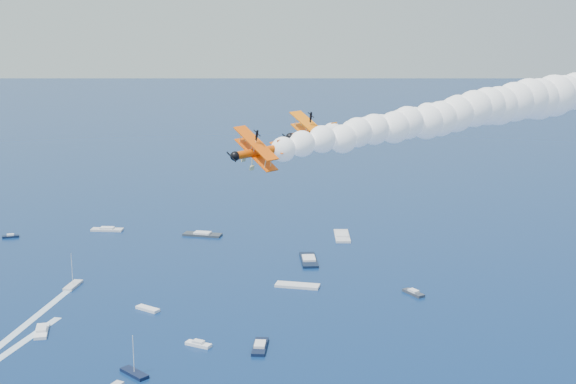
{
  "coord_description": "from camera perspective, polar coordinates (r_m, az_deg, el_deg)",
  "views": [
    {
      "loc": [
        -7.43,
        -76.19,
        69.21
      ],
      "look_at": [
        0.58,
        12.53,
        49.66
      ],
      "focal_mm": 47.83,
      "sensor_mm": 36.0,
      "label": 1
    }
  ],
  "objects": [
    {
      "name": "boat_wakes",
      "position": [
        188.5,
        -19.04,
        -9.87
      ],
      "size": [
        14.19,
        55.31,
        0.04
      ],
      "color": "white",
      "rests_on": "ground"
    },
    {
      "name": "smoke_trail_trail",
      "position": [
        95.92,
        10.78,
        5.38
      ],
      "size": [
        52.03,
        44.38,
        9.53
      ],
      "primitive_type": null,
      "rotation": [
        0.0,
        0.0,
        3.63
      ],
      "color": "white"
    },
    {
      "name": "smoke_trail_lead",
      "position": [
        113.33,
        13.08,
        5.96
      ],
      "size": [
        51.74,
        38.27,
        9.53
      ],
      "primitive_type": null,
      "rotation": [
        0.0,
        0.0,
        3.53
      ],
      "color": "white"
    },
    {
      "name": "biplane_lead",
      "position": [
        99.32,
        1.84,
        4.32
      ],
      "size": [
        10.3,
        11.64,
        7.9
      ],
      "primitive_type": null,
      "rotation": [
        -0.32,
        0.07,
        3.53
      ],
      "color": "#FF6E05"
    },
    {
      "name": "biplane_trail",
      "position": [
        81.01,
        -2.25,
        3.0
      ],
      "size": [
        9.34,
        10.24,
        7.1
      ],
      "primitive_type": null,
      "rotation": [
        -0.39,
        0.07,
        3.63
      ],
      "color": "#E64D04"
    },
    {
      "name": "spectator_boats",
      "position": [
        202.52,
        -4.25,
        -7.54
      ],
      "size": [
        242.09,
        166.14,
        0.7
      ],
      "color": "silver",
      "rests_on": "ground"
    }
  ]
}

